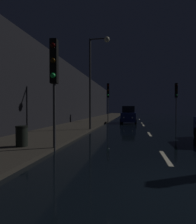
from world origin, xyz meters
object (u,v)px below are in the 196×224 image
(traffic_light_far_right, at_px, (176,94))
(traffic_light_far_left, at_px, (108,94))
(traffic_light_near_left, at_px, (54,70))
(trash_bin_curbside, at_px, (22,136))
(car_approaching_headlights, at_px, (128,115))
(streetlamp_overhead, at_px, (95,70))

(traffic_light_far_right, distance_m, traffic_light_far_left, 8.98)
(traffic_light_far_left, relative_size, traffic_light_near_left, 1.09)
(traffic_light_far_left, bearing_deg, traffic_light_far_right, 85.91)
(traffic_light_far_left, bearing_deg, trash_bin_curbside, -15.02)
(traffic_light_near_left, bearing_deg, traffic_light_far_right, 146.06)
(car_approaching_headlights, bearing_deg, traffic_light_far_left, -104.40)
(traffic_light_near_left, relative_size, car_approaching_headlights, 1.12)
(traffic_light_far_left, xyz_separation_m, streetlamp_overhead, (0.24, -10.11, 1.18))
(car_approaching_headlights, bearing_deg, traffic_light_near_left, -9.61)
(traffic_light_far_left, height_order, streetlamp_overhead, streetlamp_overhead)
(traffic_light_far_left, relative_size, car_approaching_headlights, 1.22)
(traffic_light_near_left, bearing_deg, traffic_light_far_left, 171.80)
(traffic_light_near_left, bearing_deg, streetlamp_overhead, 169.57)
(streetlamp_overhead, relative_size, trash_bin_curbside, 8.26)
(traffic_light_far_left, distance_m, car_approaching_headlights, 4.05)
(traffic_light_far_right, height_order, car_approaching_headlights, traffic_light_far_right)
(traffic_light_far_right, distance_m, car_approaching_headlights, 6.97)
(traffic_light_near_left, xyz_separation_m, car_approaching_headlights, (2.86, 16.91, -2.52))
(trash_bin_curbside, height_order, car_approaching_headlights, car_approaching_headlights)
(traffic_light_far_right, xyz_separation_m, trash_bin_curbside, (-10.61, -18.46, -3.19))
(streetlamp_overhead, distance_m, car_approaching_headlights, 10.54)
(traffic_light_far_right, xyz_separation_m, streetlamp_overhead, (-8.71, -10.97, 1.23))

